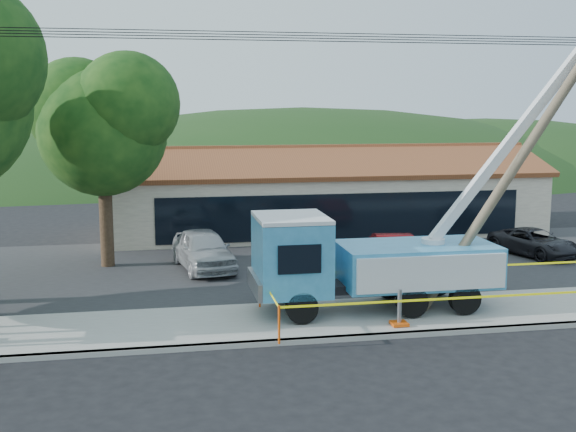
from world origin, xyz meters
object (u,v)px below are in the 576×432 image
(car_red, at_px, (395,273))
(car_silver, at_px, (204,271))
(car_dark, at_px, (533,257))
(leaning_pole, at_px, (519,160))
(utility_truck, at_px, (369,258))

(car_red, bearing_deg, car_silver, 173.49)
(car_dark, bearing_deg, leaning_pole, -141.64)
(utility_truck, xyz_separation_m, car_dark, (9.86, 7.04, -1.87))
(car_silver, height_order, car_red, car_silver)
(utility_truck, bearing_deg, car_silver, 125.02)
(leaning_pole, height_order, car_red, leaning_pole)
(utility_truck, relative_size, leaning_pole, 1.29)
(car_red, bearing_deg, leaning_pole, -62.21)
(leaning_pole, distance_m, car_silver, 13.35)
(utility_truck, relative_size, car_silver, 2.43)
(utility_truck, relative_size, car_dark, 2.73)
(car_red, distance_m, car_dark, 7.36)
(car_silver, bearing_deg, leaning_pole, -47.25)
(car_silver, relative_size, car_dark, 1.12)
(utility_truck, height_order, car_red, utility_truck)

